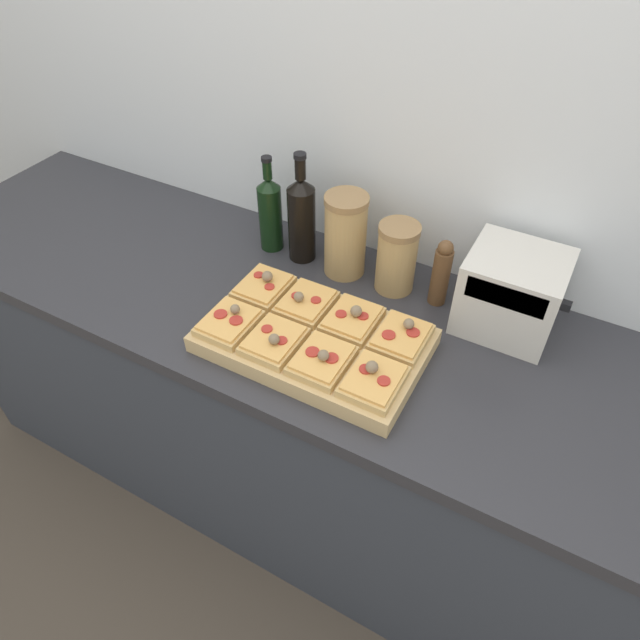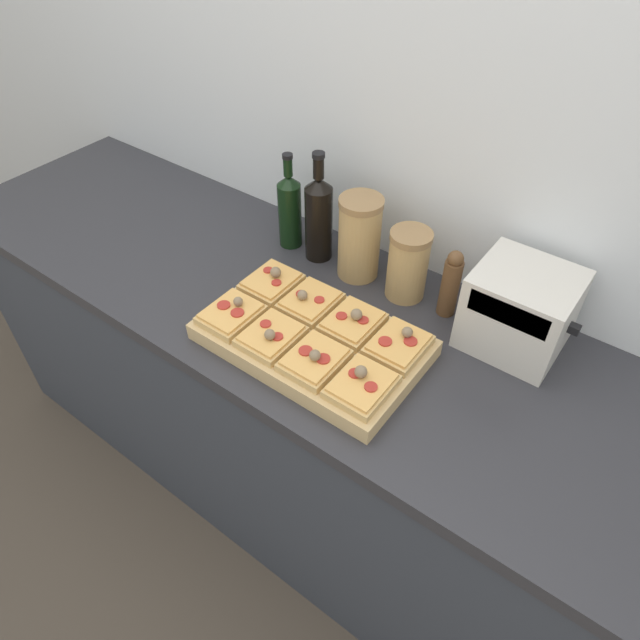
# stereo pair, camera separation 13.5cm
# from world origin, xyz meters

# --- Properties ---
(ground_plane) EXTENTS (12.00, 12.00, 0.00)m
(ground_plane) POSITION_xyz_m (0.00, 0.00, 0.00)
(ground_plane) COLOR #4C4238
(wall_back) EXTENTS (6.00, 0.06, 2.50)m
(wall_back) POSITION_xyz_m (0.00, 0.67, 1.25)
(wall_back) COLOR silver
(wall_back) RESTS_ON ground_plane
(kitchen_counter) EXTENTS (2.63, 0.67, 0.91)m
(kitchen_counter) POSITION_xyz_m (0.00, 0.32, 0.46)
(kitchen_counter) COLOR #333842
(kitchen_counter) RESTS_ON ground_plane
(cutting_board) EXTENTS (0.52, 0.32, 0.04)m
(cutting_board) POSITION_xyz_m (0.01, 0.21, 0.93)
(cutting_board) COLOR tan
(cutting_board) RESTS_ON kitchen_counter
(pizza_slice_back_left) EXTENTS (0.12, 0.14, 0.06)m
(pizza_slice_back_left) POSITION_xyz_m (-0.18, 0.29, 0.97)
(pizza_slice_back_left) COLOR tan
(pizza_slice_back_left) RESTS_ON cutting_board
(pizza_slice_back_midleft) EXTENTS (0.12, 0.14, 0.05)m
(pizza_slice_back_midleft) POSITION_xyz_m (-0.05, 0.28, 0.97)
(pizza_slice_back_midleft) COLOR tan
(pizza_slice_back_midleft) RESTS_ON cutting_board
(pizza_slice_back_midright) EXTENTS (0.12, 0.14, 0.06)m
(pizza_slice_back_midright) POSITION_xyz_m (0.07, 0.28, 0.97)
(pizza_slice_back_midright) COLOR tan
(pizza_slice_back_midright) RESTS_ON cutting_board
(pizza_slice_back_right) EXTENTS (0.12, 0.14, 0.05)m
(pizza_slice_back_right) POSITION_xyz_m (0.20, 0.29, 0.97)
(pizza_slice_back_right) COLOR tan
(pizza_slice_back_right) RESTS_ON cutting_board
(pizza_slice_front_left) EXTENTS (0.12, 0.14, 0.05)m
(pizza_slice_front_left) POSITION_xyz_m (-0.18, 0.13, 0.97)
(pizza_slice_front_left) COLOR tan
(pizza_slice_front_left) RESTS_ON cutting_board
(pizza_slice_front_midleft) EXTENTS (0.12, 0.14, 0.05)m
(pizza_slice_front_midleft) POSITION_xyz_m (-0.05, 0.13, 0.97)
(pizza_slice_front_midleft) COLOR tan
(pizza_slice_front_midleft) RESTS_ON cutting_board
(pizza_slice_front_midright) EXTENTS (0.12, 0.14, 0.05)m
(pizza_slice_front_midright) POSITION_xyz_m (0.07, 0.13, 0.97)
(pizza_slice_front_midright) COLOR tan
(pizza_slice_front_midright) RESTS_ON cutting_board
(pizza_slice_front_right) EXTENTS (0.12, 0.14, 0.06)m
(pizza_slice_front_right) POSITION_xyz_m (0.20, 0.13, 0.97)
(pizza_slice_front_right) COLOR tan
(pizza_slice_front_right) RESTS_ON cutting_board
(olive_oil_bottle) EXTENTS (0.07, 0.07, 0.28)m
(olive_oil_bottle) POSITION_xyz_m (-0.30, 0.51, 1.03)
(olive_oil_bottle) COLOR black
(olive_oil_bottle) RESTS_ON kitchen_counter
(wine_bottle) EXTENTS (0.08, 0.08, 0.32)m
(wine_bottle) POSITION_xyz_m (-0.20, 0.51, 1.04)
(wine_bottle) COLOR black
(wine_bottle) RESTS_ON kitchen_counter
(grain_jar_tall) EXTENTS (0.12, 0.12, 0.23)m
(grain_jar_tall) POSITION_xyz_m (-0.06, 0.51, 1.03)
(grain_jar_tall) COLOR tan
(grain_jar_tall) RESTS_ON kitchen_counter
(grain_jar_short) EXTENTS (0.11, 0.11, 0.19)m
(grain_jar_short) POSITION_xyz_m (0.09, 0.51, 1.01)
(grain_jar_short) COLOR tan
(grain_jar_short) RESTS_ON kitchen_counter
(pepper_mill) EXTENTS (0.05, 0.05, 0.19)m
(pepper_mill) POSITION_xyz_m (0.21, 0.51, 1.01)
(pepper_mill) COLOR brown
(pepper_mill) RESTS_ON kitchen_counter
(toaster_oven) EXTENTS (0.25, 0.21, 0.20)m
(toaster_oven) POSITION_xyz_m (0.39, 0.51, 1.01)
(toaster_oven) COLOR beige
(toaster_oven) RESTS_ON kitchen_counter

